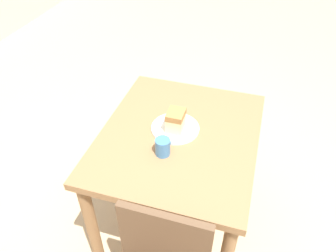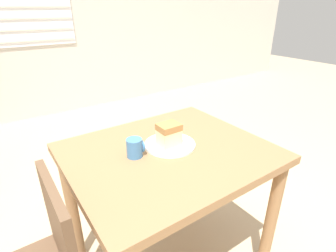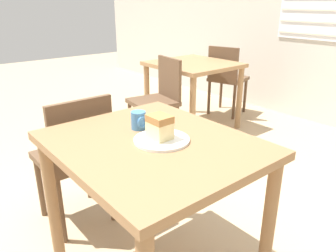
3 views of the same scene
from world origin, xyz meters
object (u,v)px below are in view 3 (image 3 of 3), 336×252
object	(u,v)px
dining_table_near	(153,166)
chair_near_window	(76,155)
dining_table_far	(193,73)
plate	(162,140)
cake_slice	(160,127)
coffee_mug	(139,120)
chair_far_corner	(159,98)
chair_far_opposite	(226,77)

from	to	relation	value
dining_table_near	chair_near_window	size ratio (longest dim) A/B	1.08
dining_table_far	chair_near_window	size ratio (longest dim) A/B	1.00
plate	cake_slice	bearing A→B (deg)	-157.52
coffee_mug	chair_far_corner	bearing A→B (deg)	138.72
cake_slice	dining_table_near	bearing A→B (deg)	-126.86
chair_far_opposite	chair_far_corner	bearing A→B (deg)	83.44
dining_table_far	cake_slice	world-z (taller)	cake_slice
dining_table_far	chair_near_window	bearing A→B (deg)	-64.77
chair_near_window	plate	bearing A→B (deg)	99.74
dining_table_near	chair_far_corner	size ratio (longest dim) A/B	1.08
dining_table_near	cake_slice	distance (m)	0.19
chair_near_window	chair_far_corner	xyz separation A→B (m)	(-0.67, 1.15, 0.00)
dining_table_near	dining_table_far	world-z (taller)	dining_table_near
chair_far_opposite	plate	bearing A→B (deg)	108.82
chair_far_corner	plate	bearing A→B (deg)	-28.97
coffee_mug	dining_table_near	bearing A→B (deg)	-13.34
chair_far_opposite	plate	world-z (taller)	chair_far_opposite
dining_table_far	chair_near_window	distance (m)	1.94
dining_table_far	chair_far_opposite	size ratio (longest dim) A/B	1.00
dining_table_near	plate	xyz separation A→B (m)	(0.03, 0.03, 0.13)
plate	coffee_mug	bearing A→B (deg)	177.65
chair_far_corner	plate	xyz separation A→B (m)	(1.35, -1.04, 0.30)
cake_slice	coffee_mug	distance (m)	0.18
chair_far_corner	cake_slice	xyz separation A→B (m)	(1.35, -1.04, 0.36)
dining_table_far	coffee_mug	distance (m)	2.11
dining_table_near	chair_far_opposite	distance (m)	2.74
chair_far_opposite	dining_table_near	bearing A→B (deg)	107.98
plate	coffee_mug	xyz separation A→B (m)	(-0.18, 0.01, 0.04)
chair_far_corner	cake_slice	distance (m)	1.74
dining_table_far	chair_far_opposite	distance (m)	0.62
chair_far_corner	chair_far_opposite	xyz separation A→B (m)	(-0.20, 1.21, 0.00)
dining_table_far	coffee_mug	xyz separation A→B (m)	(1.33, -1.63, 0.20)
dining_table_far	cake_slice	distance (m)	2.24
chair_far_opposite	cake_slice	size ratio (longest dim) A/B	8.09
dining_table_near	coffee_mug	world-z (taller)	coffee_mug
dining_table_near	coffee_mug	size ratio (longest dim) A/B	10.70
chair_near_window	chair_far_opposite	xyz separation A→B (m)	(-0.87, 2.36, 0.00)
dining_table_far	coffee_mug	bearing A→B (deg)	-50.80
dining_table_far	chair_near_window	xyz separation A→B (m)	(0.83, -1.75, -0.13)
coffee_mug	dining_table_far	bearing A→B (deg)	129.20
dining_table_far	coffee_mug	size ratio (longest dim) A/B	9.85
dining_table_far	plate	distance (m)	2.24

